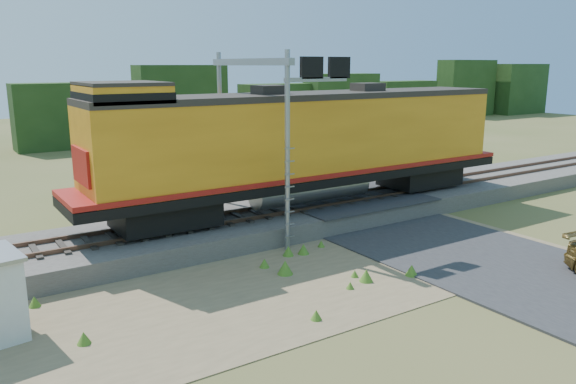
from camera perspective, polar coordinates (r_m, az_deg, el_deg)
ground at (r=18.95m, az=1.43°, el=-9.32°), size 140.00×140.00×0.00m
ballast at (r=23.72m, az=-6.86°, el=-3.78°), size 70.00×5.00×0.80m
rails at (r=23.59m, az=-6.89°, el=-2.67°), size 70.00×1.54×0.16m
dirt_shoulder at (r=18.37m, az=-4.69°, el=-10.05°), size 26.00×8.00×0.03m
road at (r=23.86m, az=14.40°, el=-4.79°), size 7.00×66.00×0.86m
tree_line_north at (r=53.52m, az=-22.60°, el=7.49°), size 130.00×3.00×6.50m
weed_clumps at (r=17.44m, az=-8.46°, el=-11.50°), size 15.00×6.20×0.56m
locomotive at (r=25.19m, az=1.80°, el=4.99°), size 21.63×3.30×5.58m
signal_gantry at (r=23.10m, az=-2.13°, el=9.29°), size 3.05×6.20×7.68m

